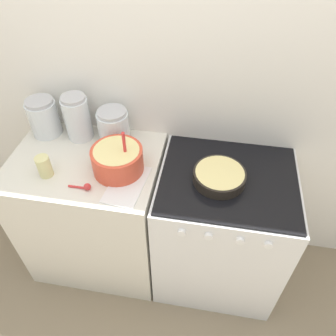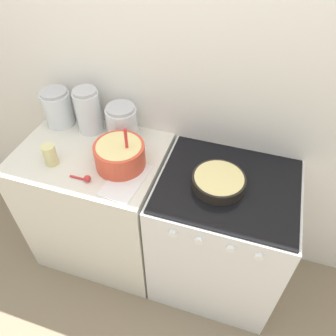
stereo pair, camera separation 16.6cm
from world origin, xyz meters
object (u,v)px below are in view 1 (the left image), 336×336
Objects in this scene: stove at (219,230)px; storage_jar_right at (114,128)px; storage_jar_left at (44,119)px; mixing_bowl at (117,159)px; baking_pan at (219,176)px; storage_jar_middle at (78,120)px; tin_can at (44,166)px.

storage_jar_right reaches higher than stove.
storage_jar_left is at bearing 169.48° from stove.
mixing_bowl is 0.52m from baking_pan.
storage_jar_middle is at bearing 164.56° from baking_pan.
stove is 7.79× the size of tin_can.
storage_jar_left is 0.41m from storage_jar_right.
storage_jar_left is at bearing 180.00° from storage_jar_middle.
storage_jar_middle is at bearing 141.40° from mixing_bowl.
stove is at bearing -12.95° from storage_jar_middle.
storage_jar_middle is at bearing -180.00° from storage_jar_right.
storage_jar_right reaches higher than baking_pan.
storage_jar_middle reaches higher than mixing_bowl.
tin_can is (-0.93, -0.13, 0.51)m from stove.
baking_pan is at bearing 7.01° from tin_can.
storage_jar_middle is 0.21m from storage_jar_right.
mixing_bowl is at bearing -25.14° from storage_jar_left.
baking_pan is 1.19× the size of storage_jar_left.
baking_pan is (-0.05, -0.03, 0.49)m from stove.
storage_jar_left is 1.91× the size of tin_can.
storage_jar_middle is (-0.87, 0.20, 0.57)m from stove.
storage_jar_middle is (-0.29, 0.24, 0.04)m from mixing_bowl.
mixing_bowl is 0.38m from storage_jar_middle.
mixing_bowl is 0.99× the size of baking_pan.
baking_pan is 1.00× the size of storage_jar_middle.
stove is 1.06m from storage_jar_middle.
baking_pan is 0.89m from tin_can.
mixing_bowl is 0.25m from storage_jar_right.
tin_can is at bearing -128.92° from storage_jar_right.
storage_jar_middle is (-0.82, 0.23, 0.08)m from baking_pan.
storage_jar_right reaches higher than tin_can.
mixing_bowl reaches higher than baking_pan.
baking_pan is at bearing -12.43° from storage_jar_left.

